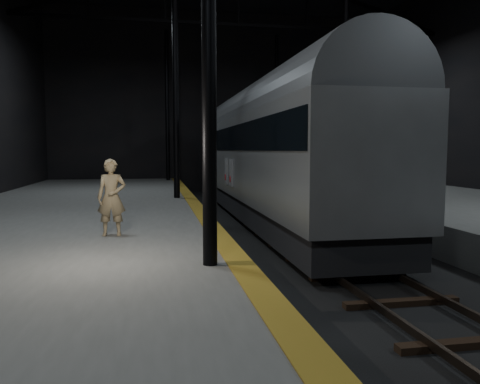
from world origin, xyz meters
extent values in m
plane|color=black|center=(0.00, 0.00, 0.00)|extent=(44.00, 44.00, 0.00)
cube|color=#585855|center=(-7.50, 0.00, 0.50)|extent=(9.00, 43.80, 1.00)
cube|color=olive|center=(-3.25, 0.00, 1.00)|extent=(0.50, 43.80, 0.01)
cube|color=#3F3328|center=(-0.72, 0.00, 0.17)|extent=(0.08, 43.00, 0.14)
cube|color=#3F3328|center=(0.72, 0.00, 0.17)|extent=(0.08, 43.00, 0.14)
cube|color=black|center=(0.00, 0.00, 0.06)|extent=(2.40, 42.00, 0.12)
cylinder|color=black|center=(-3.80, 8.00, 6.00)|extent=(0.26, 0.26, 10.00)
cylinder|color=black|center=(3.80, 8.00, 6.00)|extent=(0.26, 0.26, 10.00)
cylinder|color=black|center=(-3.80, 20.00, 6.00)|extent=(0.26, 0.26, 10.00)
cylinder|color=black|center=(3.80, 20.00, 6.00)|extent=(0.26, 0.26, 10.00)
cube|color=black|center=(0.00, 14.00, 10.00)|extent=(23.60, 0.15, 0.18)
cube|color=#95989C|center=(0.00, 7.91, 2.77)|extent=(3.15, 21.75, 3.26)
cube|color=black|center=(0.00, 7.91, 0.73)|extent=(2.88, 21.31, 0.92)
cube|color=black|center=(0.00, 7.91, 3.53)|extent=(3.22, 21.42, 0.98)
cylinder|color=slate|center=(0.00, 7.91, 4.40)|extent=(3.09, 21.53, 3.09)
cube|color=black|center=(0.00, 0.29, 0.33)|extent=(1.96, 2.39, 0.38)
cube|color=black|center=(0.00, 15.52, 0.33)|extent=(1.96, 2.39, 0.38)
cube|color=silver|center=(-1.61, 6.82, 2.12)|extent=(0.04, 0.82, 1.14)
cube|color=silver|center=(-1.61, 8.12, 2.12)|extent=(0.04, 0.82, 1.14)
cylinder|color=#A7141B|center=(-1.63, 7.01, 1.85)|extent=(0.03, 0.28, 0.28)
cylinder|color=#A7141B|center=(-1.63, 8.32, 1.85)|extent=(0.03, 0.28, 0.28)
imported|color=tan|center=(-5.79, -0.71, 1.93)|extent=(0.69, 0.47, 1.86)
camera|label=1|loc=(-4.78, -12.27, 3.07)|focal=35.00mm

